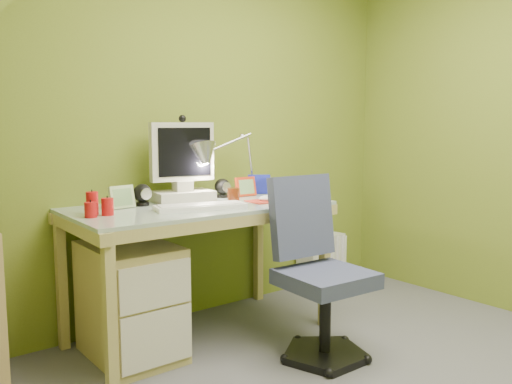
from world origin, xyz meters
TOP-DOWN VIEW (x-y plane):
  - wall_back at (0.00, 1.60)m, footprint 3.20×0.01m
  - desk at (-0.23, 1.23)m, footprint 1.46×0.76m
  - monitor at (-0.23, 1.41)m, footprint 0.43×0.29m
  - speaker_left at (-0.50, 1.39)m, footprint 0.11×0.11m
  - speaker_right at (0.04, 1.39)m, footprint 0.11×0.11m
  - keyboard at (-0.31, 1.09)m, footprint 0.51×0.27m
  - mousepad at (0.15, 1.09)m, footprint 0.23×0.17m
  - mouse at (0.15, 1.09)m, footprint 0.11×0.07m
  - amber_tumbler at (-0.05, 1.15)m, footprint 0.08×0.08m
  - candle_cluster at (-0.83, 1.24)m, footprint 0.16×0.14m
  - photo_frame_red at (0.19, 1.35)m, footprint 0.14×0.02m
  - photo_frame_blue at (0.33, 1.39)m, footprint 0.13×0.11m
  - photo_frame_green at (-0.63, 1.37)m, footprint 0.14×0.04m
  - desk_lamp at (0.22, 1.41)m, footprint 0.55×0.27m
  - task_chair at (0.12, 0.57)m, footprint 0.51×0.51m
  - radiator at (1.03, 1.50)m, footprint 0.40×0.19m

SIDE VIEW (x-z plane):
  - radiator at x=1.03m, z-range 0.00..0.39m
  - desk at x=-0.23m, z-range 0.00..0.77m
  - task_chair at x=0.12m, z-range 0.00..0.88m
  - mousepad at x=0.15m, z-range 0.77..0.78m
  - keyboard at x=-0.31m, z-range 0.77..0.80m
  - mouse at x=0.15m, z-range 0.77..0.81m
  - amber_tumbler at x=-0.05m, z-range 0.77..0.86m
  - candle_cluster at x=-0.83m, z-range 0.77..0.89m
  - speaker_right at x=0.04m, z-range 0.77..0.89m
  - photo_frame_red at x=0.19m, z-range 0.77..0.89m
  - speaker_left at x=-0.50m, z-range 0.77..0.90m
  - photo_frame_green at x=-0.63m, z-range 0.77..0.90m
  - photo_frame_blue at x=0.33m, z-range 0.77..0.90m
  - monitor at x=-0.23m, z-range 0.77..1.32m
  - desk_lamp at x=0.22m, z-range 0.77..1.34m
  - wall_back at x=0.00m, z-range 0.00..2.40m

